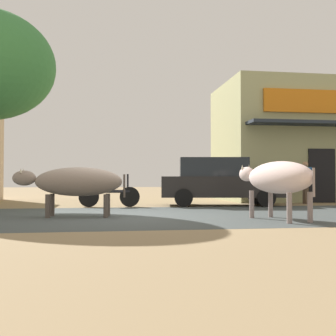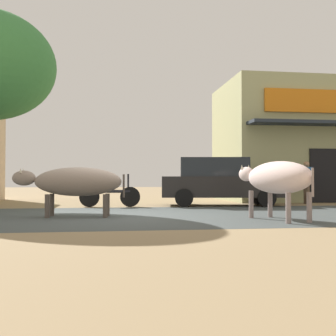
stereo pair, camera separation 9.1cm
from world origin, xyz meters
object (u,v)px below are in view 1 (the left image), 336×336
at_px(parked_motorcycle, 110,192).
at_px(cow_near_brown, 76,182).
at_px(pedestrian_by_shop, 305,179).
at_px(parked_hatchback_car, 219,181).
at_px(cow_far_dark, 277,178).

height_order(parked_motorcycle, cow_near_brown, cow_near_brown).
distance_m(cow_near_brown, pedestrian_by_shop, 9.13).
bearing_deg(pedestrian_by_shop, parked_hatchback_car, -173.10).
height_order(parked_hatchback_car, parked_motorcycle, parked_hatchback_car).
relative_size(parked_hatchback_car, pedestrian_by_shop, 2.80).
bearing_deg(cow_near_brown, parked_hatchback_car, 40.29).
relative_size(cow_far_dark, pedestrian_by_shop, 1.73).
bearing_deg(parked_motorcycle, cow_far_dark, -54.68).
bearing_deg(parked_motorcycle, pedestrian_by_shop, 5.34).
bearing_deg(parked_hatchback_car, cow_far_dark, -91.58).
bearing_deg(pedestrian_by_shop, parked_motorcycle, -174.66).
height_order(parked_motorcycle, cow_far_dark, cow_far_dark).
relative_size(parked_hatchback_car, cow_near_brown, 1.63).
relative_size(parked_hatchback_car, cow_far_dark, 1.62).
height_order(parked_hatchback_car, pedestrian_by_shop, parked_hatchback_car).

